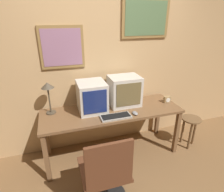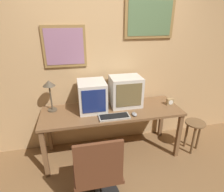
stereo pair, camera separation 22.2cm
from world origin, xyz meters
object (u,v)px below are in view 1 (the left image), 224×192
at_px(mouse_near_keyboard, 135,113).
at_px(desk_clock, 167,99).
at_px(monitor_right, 124,91).
at_px(desk_lamp, 48,89).
at_px(office_chair, 105,177).
at_px(monitor_left, 92,97).
at_px(side_stool, 190,126).
at_px(keyboard_main, 116,117).

distance_m(mouse_near_keyboard, desk_clock, 0.66).
xyz_separation_m(monitor_right, desk_lamp, (-1.05, 0.04, 0.13)).
relative_size(desk_lamp, office_chair, 0.47).
bearing_deg(monitor_right, mouse_near_keyboard, -84.95).
xyz_separation_m(monitor_left, monitor_right, (0.49, 0.04, 0.01)).
distance_m(mouse_near_keyboard, desk_lamp, 1.20).
bearing_deg(side_stool, monitor_right, 162.08).
xyz_separation_m(monitor_left, desk_clock, (1.15, -0.09, -0.16)).
distance_m(monitor_left, monitor_right, 0.50).
bearing_deg(keyboard_main, side_stool, 0.66).
height_order(keyboard_main, office_chair, office_chair).
bearing_deg(side_stool, desk_clock, 151.90).
bearing_deg(desk_lamp, mouse_near_keyboard, -19.47).
xyz_separation_m(monitor_right, keyboard_main, (-0.25, -0.34, -0.20)).
distance_m(keyboard_main, office_chair, 0.76).
relative_size(mouse_near_keyboard, desk_clock, 1.09).
bearing_deg(mouse_near_keyboard, desk_lamp, 160.53).
bearing_deg(mouse_near_keyboard, monitor_right, 95.05).
relative_size(office_chair, side_stool, 1.90).
height_order(mouse_near_keyboard, office_chair, office_chair).
bearing_deg(side_stool, desk_lamp, 169.82).
height_order(monitor_left, desk_lamp, desk_lamp).
xyz_separation_m(desk_clock, office_chair, (-1.22, -0.80, -0.39)).
bearing_deg(office_chair, monitor_right, 58.95).
bearing_deg(desk_lamp, desk_clock, -6.03).
bearing_deg(desk_clock, mouse_near_keyboard, -162.05).
xyz_separation_m(keyboard_main, side_stool, (1.26, 0.01, -0.39)).
bearing_deg(desk_clock, side_stool, -28.10).
height_order(monitor_right, desk_lamp, desk_lamp).
bearing_deg(monitor_left, office_chair, -94.40).
bearing_deg(side_stool, mouse_near_keyboard, -179.30).
height_order(keyboard_main, mouse_near_keyboard, mouse_near_keyboard).
xyz_separation_m(monitor_right, side_stool, (1.01, -0.33, -0.60)).
height_order(monitor_right, office_chair, monitor_right).
distance_m(monitor_left, desk_clock, 1.16).
xyz_separation_m(monitor_left, mouse_near_keyboard, (0.52, -0.30, -0.19)).
distance_m(mouse_near_keyboard, office_chair, 0.92).
distance_m(monitor_right, desk_clock, 0.69).
bearing_deg(desk_clock, monitor_left, 175.30).
height_order(monitor_left, mouse_near_keyboard, monitor_left).
relative_size(monitor_right, office_chair, 0.47).
relative_size(mouse_near_keyboard, office_chair, 0.11).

